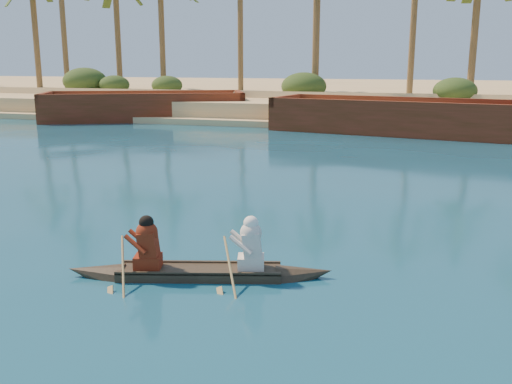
% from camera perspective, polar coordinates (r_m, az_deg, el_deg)
% --- Properties ---
extents(sandy_embankment, '(150.00, 51.00, 1.50)m').
position_cam_1_polar(sandy_embankment, '(56.54, 19.91, 8.91)').
color(sandy_embankment, '#E3C080').
rests_on(sandy_embankment, ground).
extents(shrub_cluster, '(100.00, 6.00, 2.40)m').
position_cam_1_polar(shrub_cluster, '(41.16, 20.85, 8.56)').
color(shrub_cluster, '#273D16').
rests_on(shrub_cluster, ground).
extents(canoe, '(4.69, 1.89, 1.30)m').
position_cam_1_polar(canoe, '(10.19, -5.67, -7.16)').
color(canoe, '#3A2D20').
rests_on(canoe, ground).
extents(barge_left, '(13.37, 9.14, 2.13)m').
position_cam_1_polar(barge_left, '(38.31, -11.06, 8.20)').
color(barge_left, maroon).
rests_on(barge_left, ground).
extents(barge_mid, '(13.24, 6.26, 2.12)m').
position_cam_1_polar(barge_mid, '(31.71, 13.45, 7.15)').
color(barge_mid, maroon).
rests_on(barge_mid, ground).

